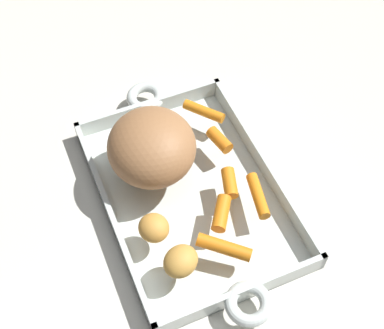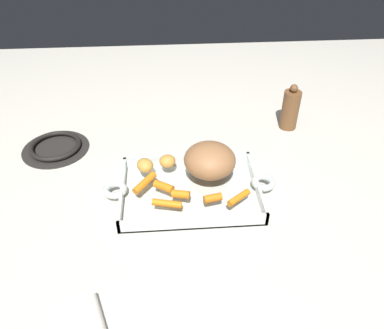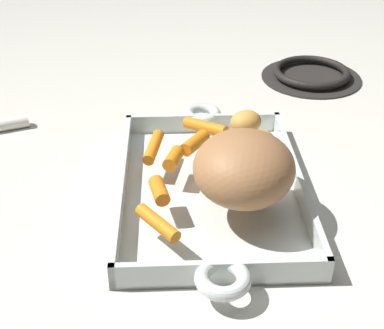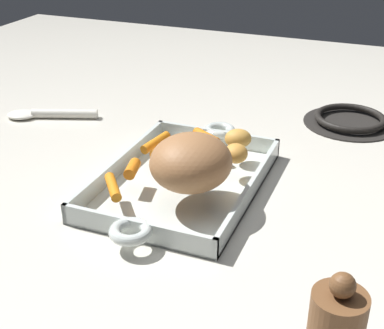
% 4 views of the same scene
% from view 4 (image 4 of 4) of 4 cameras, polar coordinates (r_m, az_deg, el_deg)
% --- Properties ---
extents(ground_plane, '(2.07, 2.07, 0.00)m').
position_cam_4_polar(ground_plane, '(0.91, -0.96, -2.31)').
color(ground_plane, silver).
extents(roasting_dish, '(0.43, 0.24, 0.03)m').
position_cam_4_polar(roasting_dish, '(0.91, -0.97, -1.76)').
color(roasting_dish, silver).
rests_on(roasting_dish, ground_plane).
extents(pork_roast, '(0.16, 0.15, 0.08)m').
position_cam_4_polar(pork_roast, '(0.82, -0.11, 0.23)').
color(pork_roast, '#A36D43').
rests_on(pork_roast, roasting_dish).
extents(baby_carrot_northwest, '(0.06, 0.07, 0.02)m').
position_cam_4_polar(baby_carrot_northwest, '(0.99, 1.23, 2.90)').
color(baby_carrot_northwest, orange).
rests_on(baby_carrot_northwest, roasting_dish).
extents(baby_carrot_short, '(0.07, 0.03, 0.02)m').
position_cam_4_polar(baby_carrot_short, '(0.97, -3.79, 2.30)').
color(baby_carrot_short, orange).
rests_on(baby_carrot_short, roasting_dish).
extents(baby_carrot_southwest, '(0.06, 0.05, 0.02)m').
position_cam_4_polar(baby_carrot_southwest, '(0.83, -8.23, -2.32)').
color(baby_carrot_southwest, orange).
rests_on(baby_carrot_southwest, roasting_dish).
extents(baby_carrot_center_right, '(0.05, 0.04, 0.02)m').
position_cam_4_polar(baby_carrot_center_right, '(0.95, -0.47, 2.00)').
color(baby_carrot_center_right, orange).
rests_on(baby_carrot_center_right, roasting_dish).
extents(baby_carrot_northeast, '(0.05, 0.03, 0.02)m').
position_cam_4_polar(baby_carrot_northeast, '(0.88, -6.23, -0.44)').
color(baby_carrot_northeast, orange).
rests_on(baby_carrot_northeast, roasting_dish).
extents(baby_carrot_center_left, '(0.05, 0.03, 0.02)m').
position_cam_4_polar(baby_carrot_center_left, '(0.93, -3.13, 1.32)').
color(baby_carrot_center_left, orange).
rests_on(baby_carrot_center_left, roasting_dish).
extents(potato_whole, '(0.06, 0.06, 0.03)m').
position_cam_4_polar(potato_whole, '(0.97, 4.81, 2.71)').
color(potato_whole, gold).
rests_on(potato_whole, roasting_dish).
extents(potato_halved, '(0.05, 0.05, 0.03)m').
position_cam_4_polar(potato_halved, '(0.91, 4.58, 1.16)').
color(potato_halved, gold).
rests_on(potato_halved, roasting_dish).
extents(stove_burner_rear, '(0.19, 0.19, 0.02)m').
position_cam_4_polar(stove_burner_rear, '(1.20, 16.10, 4.48)').
color(stove_burner_rear, '#282623').
rests_on(stove_burner_rear, ground_plane).
extents(serving_spoon, '(0.10, 0.20, 0.02)m').
position_cam_4_polar(serving_spoon, '(1.22, -15.00, 5.09)').
color(serving_spoon, white).
rests_on(serving_spoon, ground_plane).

